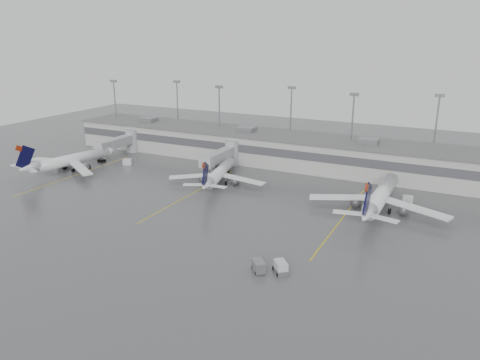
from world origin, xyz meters
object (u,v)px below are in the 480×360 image
at_px(jet_mid_right, 380,196).
at_px(jet_far_left, 70,160).
at_px(jet_mid_left, 219,173).
at_px(baggage_tug, 281,268).

bearing_deg(jet_mid_right, jet_far_left, -175.06).
height_order(jet_mid_left, jet_mid_right, jet_mid_right).
xyz_separation_m(jet_mid_left, baggage_tug, (30.14, -34.80, -1.98)).
distance_m(jet_far_left, jet_mid_right, 80.37).
xyz_separation_m(jet_far_left, baggage_tug, (71.60, -27.23, -2.22)).
bearing_deg(jet_far_left, jet_mid_left, 21.76).
height_order(jet_mid_left, baggage_tug, jet_mid_left).
bearing_deg(baggage_tug, jet_far_left, 118.94).
xyz_separation_m(jet_mid_left, jet_mid_right, (38.68, -1.36, 0.51)).
bearing_deg(jet_far_left, baggage_tug, -9.41).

